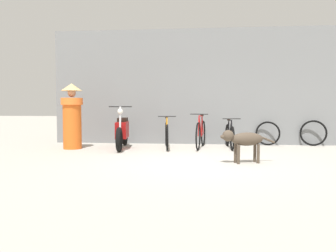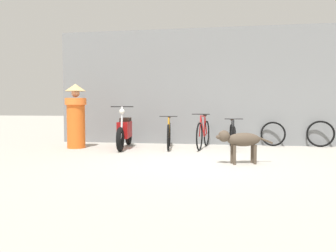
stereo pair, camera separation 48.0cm
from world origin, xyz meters
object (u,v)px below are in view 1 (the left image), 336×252
bicycle_2 (230,136)px  motorcycle (122,132)px  stray_dog (244,140)px  person_in_robes (72,115)px  bicycle_1 (201,134)px  spare_tire_left (313,133)px  bicycle_0 (167,135)px  spare_tire_right (268,133)px

bicycle_2 → motorcycle: motorcycle is taller
stray_dog → person_in_robes: bearing=-41.1°
bicycle_1 → motorcycle: motorcycle is taller
bicycle_1 → motorcycle: (-2.07, -0.29, 0.06)m
person_in_robes → spare_tire_left: person_in_robes is taller
stray_dog → spare_tire_left: (2.34, 3.04, -0.10)m
bicycle_0 → bicycle_1: size_ratio=0.99×
spare_tire_left → spare_tire_right: spare_tire_left is taller
motorcycle → bicycle_0: bearing=91.8°
spare_tire_right → motorcycle: bearing=-165.1°
bicycle_2 → stray_dog: bearing=-1.1°
bicycle_1 → spare_tire_right: bearing=119.9°
stray_dog → spare_tire_left: spare_tire_left is taller
bicycle_0 → bicycle_2: bicycle_0 is taller
bicycle_2 → spare_tire_right: (1.14, 0.72, 0.01)m
stray_dog → spare_tire_right: 3.24m
bicycle_0 → motorcycle: 1.18m
bicycle_0 → stray_dog: (1.73, -2.17, 0.11)m
bicycle_1 → spare_tire_right: (1.91, 0.77, -0.04)m
bicycle_0 → bicycle_2: (1.67, 0.15, -0.03)m
bicycle_2 → motorcycle: bearing=-85.7°
motorcycle → spare_tire_right: (3.98, 1.06, -0.10)m
bicycle_0 → spare_tire_right: 2.95m
bicycle_0 → person_in_robes: person_in_robes is taller
bicycle_2 → bicycle_0: bearing=-87.1°
bicycle_0 → bicycle_1: (0.91, 0.11, 0.03)m
motorcycle → stray_dog: 3.51m
bicycle_1 → person_in_robes: (-3.37, -0.46, 0.51)m
bicycle_1 → bicycle_2: 0.77m
stray_dog → person_in_robes: 4.59m
bicycle_2 → stray_dog: size_ratio=1.41×
bicycle_1 → bicycle_2: bicycle_1 is taller
spare_tire_right → spare_tire_left: bearing=-0.3°
spare_tire_left → spare_tire_right: 1.25m
bicycle_1 → stray_dog: size_ratio=1.53×
bicycle_1 → spare_tire_right: bicycle_1 is taller
stray_dog → bicycle_1: bearing=-87.8°
stray_dog → bicycle_2: bearing=-106.3°
bicycle_0 → person_in_robes: bearing=-88.9°
motorcycle → person_in_robes: size_ratio=1.15×
bicycle_2 → spare_tire_left: 2.50m
person_in_robes → spare_tire_left: bearing=162.7°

